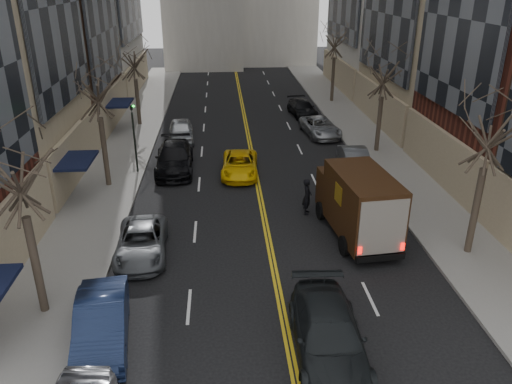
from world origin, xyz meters
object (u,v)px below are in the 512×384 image
(ups_truck, at_px, (358,204))
(pedestrian, at_px, (307,196))
(taxi, at_px, (240,165))
(observer_sedan, at_px, (328,335))

(ups_truck, distance_m, pedestrian, 3.30)
(ups_truck, xyz_separation_m, pedestrian, (-1.93, 2.57, -0.72))
(taxi, distance_m, pedestrian, 6.63)
(ups_truck, bearing_deg, taxi, 115.98)
(taxi, xyz_separation_m, pedestrian, (3.26, -5.76, 0.31))
(taxi, bearing_deg, pedestrian, -56.92)
(ups_truck, xyz_separation_m, observer_sedan, (-3.00, -8.02, -0.88))
(ups_truck, relative_size, taxi, 1.33)
(ups_truck, distance_m, taxi, 9.88)
(observer_sedan, height_order, taxi, observer_sedan)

